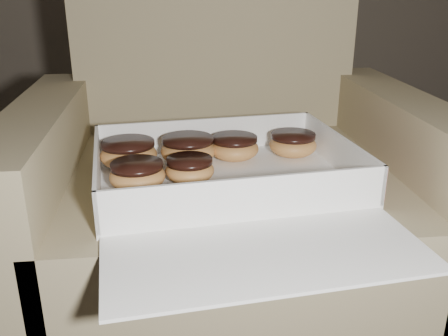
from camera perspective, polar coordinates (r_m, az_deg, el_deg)
armchair at (r=1.07m, az=0.30°, el=-4.39°), size 0.81×0.69×0.85m
bakery_box at (r=0.85m, az=0.95°, el=-1.94°), size 0.49×0.56×0.07m
donut_a at (r=0.86m, az=-9.88°, el=-0.76°), size 0.10×0.10×0.05m
donut_b at (r=0.95m, az=-10.84°, el=1.64°), size 0.11×0.11×0.05m
donut_c at (r=0.88m, az=-3.94°, el=-0.10°), size 0.09×0.09×0.04m
donut_d at (r=0.96m, az=-4.12°, el=2.15°), size 0.11×0.11×0.05m
donut_e at (r=1.01m, az=7.87°, el=2.77°), size 0.09×0.09×0.05m
donut_f at (r=0.98m, az=1.21°, el=2.41°), size 0.10×0.10×0.05m
crumb_a at (r=0.77m, az=-9.62°, el=-5.19°), size 0.01×0.01×0.00m
crumb_b at (r=0.87m, az=4.25°, el=-1.85°), size 0.01×0.01×0.00m
crumb_c at (r=0.84m, az=-6.95°, el=-2.89°), size 0.01×0.01×0.00m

